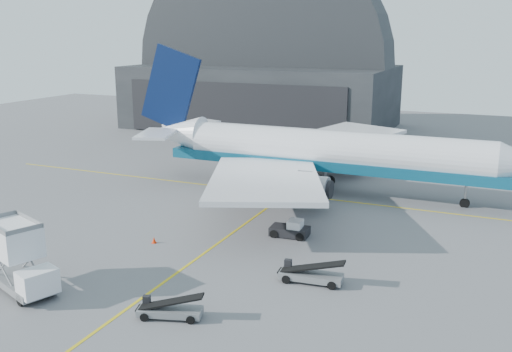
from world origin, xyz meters
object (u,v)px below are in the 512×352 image
at_px(pushback_tug, 291,230).
at_px(belt_loader_a, 169,310).
at_px(airliner, 318,151).
at_px(belt_loader_b, 310,275).
at_px(catering_truck, 18,258).

xyz_separation_m(pushback_tug, belt_loader_a, (-2.04, -17.84, -0.08)).
xyz_separation_m(airliner, belt_loader_b, (7.29, -24.86, -4.20)).
bearing_deg(airliner, catering_truck, -109.06).
xyz_separation_m(airliner, pushback_tug, (2.48, -16.00, -4.18)).
bearing_deg(catering_truck, airliner, 92.12).
height_order(catering_truck, belt_loader_b, catering_truck).
bearing_deg(belt_loader_b, pushback_tug, 112.95).
bearing_deg(belt_loader_a, belt_loader_b, 35.77).
relative_size(pushback_tug, belt_loader_a, 0.79).
distance_m(airliner, pushback_tug, 16.73).
xyz_separation_m(belt_loader_a, belt_loader_b, (6.84, 8.98, 0.07)).
bearing_deg(pushback_tug, catering_truck, -131.68).
bearing_deg(pushback_tug, airliner, 95.04).
distance_m(catering_truck, pushback_tug, 23.48).
xyz_separation_m(catering_truck, belt_loader_b, (19.19, 9.61, -1.86)).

